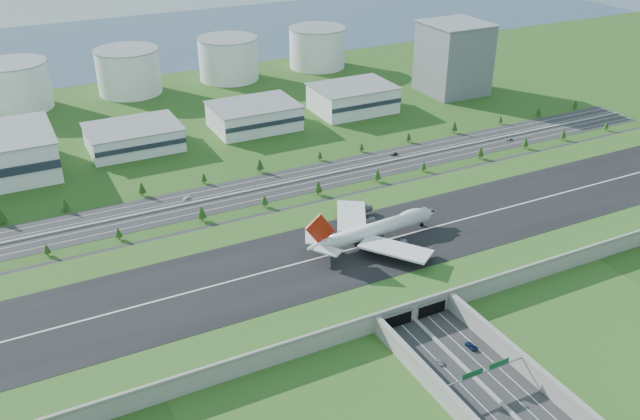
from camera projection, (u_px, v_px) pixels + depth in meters
name	position (u px, v px, depth m)	size (l,w,h in m)	color
ground	(355.00, 263.00, 321.84)	(1200.00, 1200.00, 0.00)	#254716
airfield_deck	(355.00, 256.00, 319.85)	(520.00, 100.00, 9.20)	gray
underpass_road	(492.00, 387.00, 241.67)	(38.80, 120.40, 8.00)	#28282B
sign_gantry_near	(485.00, 372.00, 243.49)	(38.70, 0.70, 9.80)	gray
north_expressway	(276.00, 186.00, 396.89)	(560.00, 36.00, 0.12)	#28282B
tree_row	(293.00, 176.00, 398.61)	(500.43, 48.71, 8.45)	#3D2819
hangar_mid_a	(134.00, 138.00, 444.55)	(58.00, 42.00, 15.00)	silver
hangar_mid_b	(254.00, 116.00, 478.03)	(58.00, 42.00, 17.00)	silver
hangar_mid_c	(353.00, 99.00, 509.51)	(58.00, 42.00, 19.00)	silver
office_tower	(453.00, 58.00, 543.02)	(46.00, 46.00, 55.00)	slate
fuel_tank_a	(16.00, 86.00, 510.79)	(50.00, 50.00, 35.00)	silver
fuel_tank_b	(129.00, 72.00, 544.72)	(50.00, 50.00, 35.00)	silver
fuel_tank_c	(228.00, 59.00, 578.66)	(50.00, 50.00, 35.00)	silver
fuel_tank_d	(317.00, 48.00, 612.60)	(50.00, 50.00, 35.00)	silver
bay_water	(128.00, 42.00, 701.17)	(1200.00, 260.00, 0.06)	#344963
boeing_747	(375.00, 229.00, 321.17)	(75.43, 71.10, 23.31)	silver
car_0	(440.00, 362.00, 257.74)	(1.72, 4.28, 1.46)	#B1B1B6
car_2	(471.00, 346.00, 265.98)	(2.69, 5.83, 1.62)	#0D1C41
car_5	(394.00, 154.00, 436.83)	(1.68, 4.82, 1.59)	black
car_6	(509.00, 139.00, 460.65)	(2.58, 5.59, 1.55)	#B8B7BC
car_7	(186.00, 198.00, 381.00)	(1.92, 4.73, 1.37)	white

